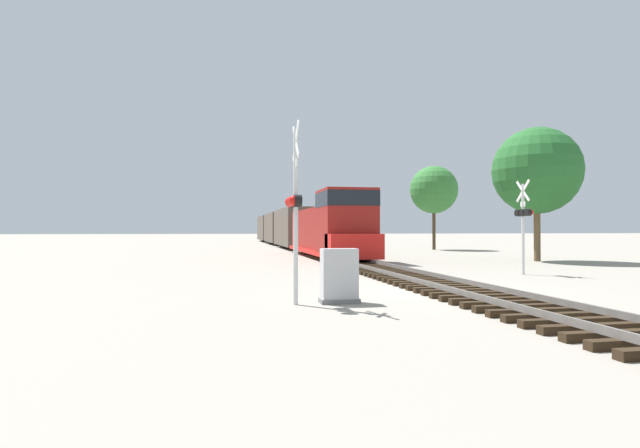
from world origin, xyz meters
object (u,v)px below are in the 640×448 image
(relay_cabinet, at_px, (339,276))
(crossing_signal_far, at_px, (524,217))
(freight_train, at_px, (288,229))
(tree_mid_background, at_px, (434,190))
(crossing_signal_near, at_px, (295,204))
(tree_far_right, at_px, (537,171))

(relay_cabinet, bearing_deg, crossing_signal_far, 34.07)
(freight_train, bearing_deg, tree_mid_background, -40.25)
(crossing_signal_far, bearing_deg, tree_mid_background, -16.15)
(relay_cabinet, bearing_deg, freight_train, 84.59)
(relay_cabinet, height_order, tree_mid_background, tree_mid_background)
(crossing_signal_near, bearing_deg, crossing_signal_far, 120.88)
(freight_train, distance_m, crossing_signal_near, 42.02)
(tree_mid_background, bearing_deg, crossing_signal_near, -119.35)
(freight_train, distance_m, crossing_signal_far, 35.66)
(crossing_signal_far, distance_m, tree_far_right, 10.22)
(relay_cabinet, xyz_separation_m, tree_far_right, (15.43, 14.16, 4.70))
(relay_cabinet, distance_m, tree_mid_background, 35.49)
(relay_cabinet, xyz_separation_m, tree_mid_background, (16.37, 31.11, 4.90))
(crossing_signal_near, bearing_deg, tree_far_right, 130.15)
(freight_train, bearing_deg, tree_far_right, -67.31)
(freight_train, distance_m, relay_cabinet, 41.83)
(freight_train, relative_size, tree_mid_background, 7.42)
(freight_train, xyz_separation_m, tree_far_right, (11.48, -27.47, 3.41))
(freight_train, relative_size, crossing_signal_far, 14.62)
(crossing_signal_far, relative_size, tree_mid_background, 0.51)
(relay_cabinet, relative_size, tree_mid_background, 0.18)
(freight_train, bearing_deg, relay_cabinet, -95.41)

